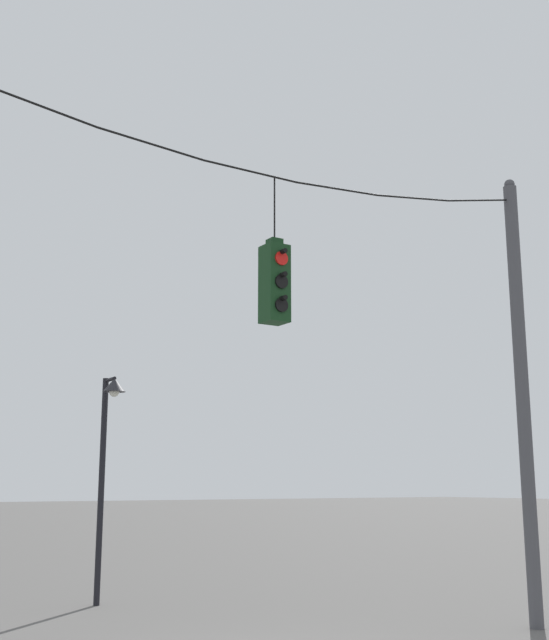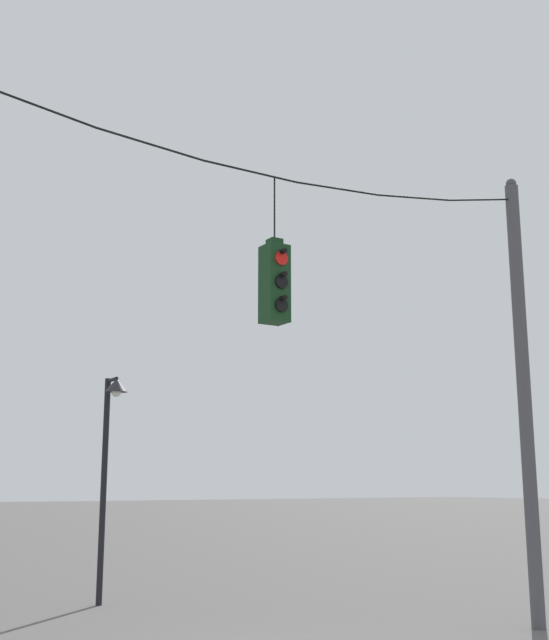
{
  "view_description": "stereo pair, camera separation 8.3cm",
  "coord_description": "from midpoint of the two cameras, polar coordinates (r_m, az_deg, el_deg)",
  "views": [
    {
      "loc": [
        -5.49,
        -8.85,
        2.3
      ],
      "look_at": [
        0.38,
        0.45,
        4.55
      ],
      "focal_mm": 45.0,
      "sensor_mm": 36.0,
      "label": 1
    },
    {
      "loc": [
        -5.42,
        -8.89,
        2.3
      ],
      "look_at": [
        0.38,
        0.45,
        4.55
      ],
      "focal_mm": 45.0,
      "sensor_mm": 36.0,
      "label": 2
    }
  ],
  "objects": [
    {
      "name": "traffic_light_near_left_pole",
      "position": [
        11.34,
        -0.19,
        2.68
      ],
      "size": [
        0.34,
        0.46,
        2.16
      ],
      "color": "#143819"
    },
    {
      "name": "span_wire",
      "position": [
        11.73,
        -1.81,
        11.45
      ],
      "size": [
        10.81,
        0.03,
        0.66
      ],
      "color": "black"
    },
    {
      "name": "street_lamp",
      "position": [
        16.36,
        -11.91,
        -8.12
      ],
      "size": [
        0.45,
        0.78,
        4.4
      ],
      "color": "black",
      "rests_on": "ground_plane"
    },
    {
      "name": "utility_pole_right",
      "position": [
        14.39,
        17.06,
        -4.93
      ],
      "size": [
        0.23,
        0.23,
        7.69
      ],
      "color": "#4C4C51",
      "rests_on": "ground_plane"
    }
  ]
}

